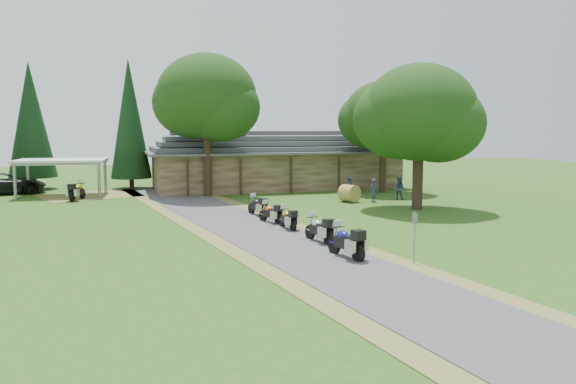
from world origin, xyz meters
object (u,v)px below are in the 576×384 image
object	(u,v)px
motorcycle_row_e	(257,205)
lodge	(275,159)
motorcycle_carport_a	(77,190)
motorcycle_row_b	(319,228)
car_dark_suv	(4,178)
motorcycle_row_a	(346,240)
motorcycle_row_c	(288,218)
carport	(62,178)
hay_bale	(349,193)
motorcycle_row_d	(271,212)

from	to	relation	value
motorcycle_row_e	lodge	bearing A→B (deg)	-35.75
motorcycle_carport_a	motorcycle_row_b	bearing A→B (deg)	-127.75
motorcycle_row_e	car_dark_suv	bearing A→B (deg)	28.67
motorcycle_row_a	motorcycle_row_c	distance (m)	6.67
carport	hay_bale	size ratio (longest dim) A/B	5.31
motorcycle_row_a	hay_bale	xyz separation A→B (m)	(6.87, 15.49, -0.09)
car_dark_suv	hay_bale	bearing A→B (deg)	-130.70
motorcycle_row_a	motorcycle_row_d	size ratio (longest dim) A/B	1.18
lodge	carport	bearing A→B (deg)	-176.70
carport	motorcycle_row_a	size ratio (longest dim) A/B	3.14
motorcycle_row_b	motorcycle_carport_a	bearing A→B (deg)	17.92
motorcycle_row_a	motorcycle_row_b	size ratio (longest dim) A/B	1.07
car_dark_suv	motorcycle_row_c	size ratio (longest dim) A/B	3.75
motorcycle_row_a	motorcycle_carport_a	distance (m)	24.66
motorcycle_row_d	hay_bale	xyz separation A→B (m)	(7.49, 6.75, 0.01)
car_dark_suv	lodge	bearing A→B (deg)	-107.45
car_dark_suv	motorcycle_row_c	xyz separation A→B (m)	(16.32, -20.99, -0.64)
motorcycle_row_c	lodge	bearing A→B (deg)	-20.43
motorcycle_row_d	motorcycle_row_e	size ratio (longest dim) A/B	0.96
motorcycle_row_a	motorcycle_row_e	world-z (taller)	motorcycle_row_a
motorcycle_row_d	motorcycle_carport_a	world-z (taller)	motorcycle_carport_a
carport	motorcycle_row_d	world-z (taller)	carport
carport	car_dark_suv	xyz separation A→B (m)	(-4.38, 2.50, -0.15)
lodge	motorcycle_carport_a	world-z (taller)	lodge
motorcycle_row_a	motorcycle_row_d	distance (m)	8.76
lodge	motorcycle_row_a	world-z (taller)	lodge
motorcycle_row_b	motorcycle_row_d	world-z (taller)	motorcycle_row_b
carport	motorcycle_row_a	distance (m)	27.99
motorcycle_row_c	motorcycle_row_d	xyz separation A→B (m)	(-0.30, 2.08, 0.00)
lodge	motorcycle_carport_a	xyz separation A→B (m)	(-15.68, -4.09, -1.75)
motorcycle_row_d	motorcycle_row_e	world-z (taller)	motorcycle_row_e
motorcycle_row_a	motorcycle_carport_a	bearing A→B (deg)	14.13
lodge	motorcycle_row_a	xyz separation A→B (m)	(-4.61, -26.12, -1.76)
motorcycle_carport_a	hay_bale	bearing A→B (deg)	-88.32
lodge	hay_bale	world-z (taller)	lodge
hay_bale	motorcycle_carport_a	bearing A→B (deg)	159.96
lodge	motorcycle_row_b	bearing A→B (deg)	-101.20
motorcycle_row_d	motorcycle_row_b	bearing A→B (deg)	165.24
carport	car_dark_suv	distance (m)	5.04
car_dark_suv	hay_bale	size ratio (longest dim) A/B	5.37
motorcycle_row_c	motorcycle_carport_a	world-z (taller)	motorcycle_carport_a
motorcycle_row_b	motorcycle_row_c	distance (m)	3.53
carport	motorcycle_row_e	size ratio (longest dim) A/B	3.56
motorcycle_row_a	motorcycle_carport_a	size ratio (longest dim) A/B	0.99
hay_bale	motorcycle_row_d	bearing A→B (deg)	-137.96
lodge	motorcycle_row_e	distance (m)	15.68
motorcycle_row_a	hay_bale	bearing A→B (deg)	-36.46
carport	hay_bale	world-z (taller)	carport
motorcycle_row_e	motorcycle_carport_a	distance (m)	14.83
carport	car_dark_suv	world-z (taller)	carport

